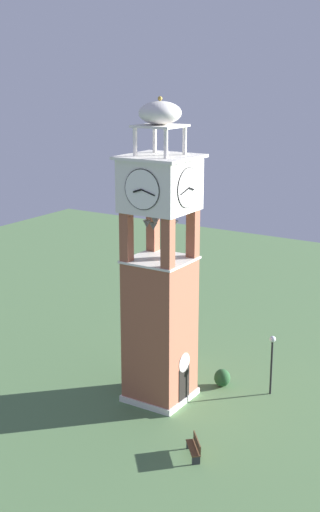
# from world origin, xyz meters

# --- Properties ---
(ground) EXTENTS (80.00, 80.00, 0.00)m
(ground) POSITION_xyz_m (0.00, 0.00, 0.00)
(ground) COLOR #517547
(clock_tower) EXTENTS (3.76, 3.76, 16.95)m
(clock_tower) POSITION_xyz_m (0.00, -0.00, 7.07)
(clock_tower) COLOR #93543D
(clock_tower) RESTS_ON ground
(park_bench) EXTENTS (1.50, 1.38, 0.95)m
(park_bench) POSITION_xyz_m (-4.35, -4.74, 0.48)
(park_bench) COLOR brown
(park_bench) RESTS_ON ground
(lamp_post) EXTENTS (0.36, 0.36, 3.60)m
(lamp_post) POSITION_xyz_m (3.80, -5.20, 2.52)
(lamp_post) COLOR black
(lamp_post) RESTS_ON ground
(trash_bin) EXTENTS (0.52, 0.52, 0.80)m
(trash_bin) POSITION_xyz_m (5.36, 1.06, 0.40)
(trash_bin) COLOR #4C4C51
(trash_bin) RESTS_ON ground
(shrub_near_entry) EXTENTS (0.97, 0.97, 1.06)m
(shrub_near_entry) POSITION_xyz_m (3.20, -2.37, 0.53)
(shrub_near_entry) COLOR #234C28
(shrub_near_entry) RESTS_ON ground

